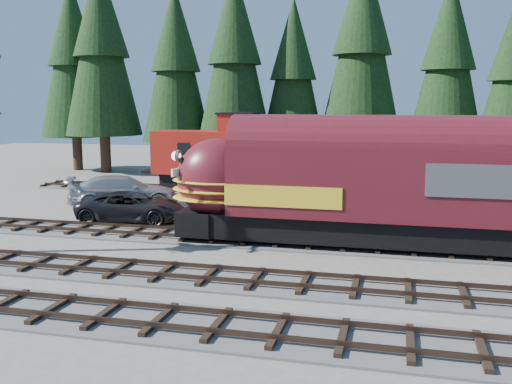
% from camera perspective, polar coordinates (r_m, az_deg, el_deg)
% --- Properties ---
extents(ground, '(120.00, 120.00, 0.00)m').
position_cam_1_polar(ground, '(22.40, 11.78, -8.10)').
color(ground, '#6B665B').
rests_on(ground, ground).
extents(track_spur, '(32.00, 3.20, 0.33)m').
position_cam_1_polar(track_spur, '(41.36, -1.10, -0.03)').
color(track_spur, '#4C4947').
rests_on(track_spur, ground).
extents(depot, '(12.80, 7.00, 5.30)m').
position_cam_1_polar(depot, '(32.13, 12.74, 2.40)').
color(depot, yellow).
rests_on(depot, ground).
extents(conifer_backdrop, '(79.16, 23.50, 16.97)m').
position_cam_1_polar(conifer_backdrop, '(47.17, 16.19, 12.99)').
color(conifer_backdrop, black).
rests_on(conifer_backdrop, ground).
extents(locomotive, '(16.63, 3.30, 4.52)m').
position_cam_1_polar(locomotive, '(25.83, 8.59, 0.24)').
color(locomotive, black).
rests_on(locomotive, ground).
extents(caboose, '(10.31, 2.99, 5.36)m').
position_cam_1_polar(caboose, '(41.45, -3.09, 3.59)').
color(caboose, black).
rests_on(caboose, ground).
extents(pickup_truck_a, '(6.23, 3.57, 1.64)m').
position_cam_1_polar(pickup_truck_a, '(32.14, -12.36, -1.45)').
color(pickup_truck_a, black).
rests_on(pickup_truck_a, ground).
extents(pickup_truck_b, '(7.32, 5.41, 1.97)m').
position_cam_1_polar(pickup_truck_b, '(36.74, -13.13, 0.07)').
color(pickup_truck_b, '#9DA0A4').
rests_on(pickup_truck_b, ground).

